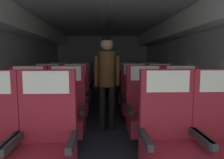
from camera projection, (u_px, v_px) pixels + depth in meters
ground at (105, 117)px, 4.12m from camera, size 3.78×7.87×0.02m
fuselage_shell at (104, 42)px, 4.20m from camera, size 3.66×7.52×2.13m
seat_a_left_aisle at (45, 146)px, 1.67m from camera, size 0.53×0.49×1.13m
seat_a_right_aisle at (223, 142)px, 1.76m from camera, size 0.53×0.49×1.13m
seat_a_right_window at (170, 143)px, 1.75m from camera, size 0.53×0.49×1.13m
seat_b_left_window at (28, 115)px, 2.60m from camera, size 0.53×0.49×1.13m
seat_b_left_aisle at (66, 114)px, 2.64m from camera, size 0.53×0.49×1.13m
seat_b_right_aisle at (182, 112)px, 2.70m from camera, size 0.53×0.49×1.13m
seat_b_right_window at (146, 113)px, 2.68m from camera, size 0.53×0.49×1.13m
seat_c_left_window at (47, 99)px, 3.55m from camera, size 0.53×0.49×1.13m
seat_c_left_aisle at (75, 99)px, 3.59m from camera, size 0.53×0.49×1.13m
seat_c_right_aisle at (160, 98)px, 3.69m from camera, size 0.53×0.49×1.13m
seat_c_right_window at (135, 98)px, 3.63m from camera, size 0.53×0.49×1.13m
seat_d_left_window at (59, 90)px, 4.52m from camera, size 0.53×0.49×1.13m
seat_d_left_aisle at (81, 90)px, 4.55m from camera, size 0.53×0.49×1.13m
seat_d_right_aisle at (149, 90)px, 4.64m from camera, size 0.53×0.49×1.13m
seat_d_right_window at (127, 90)px, 4.60m from camera, size 0.53×0.49×1.13m
seat_e_left_window at (67, 85)px, 5.48m from camera, size 0.53×0.49×1.13m
seat_e_left_aisle at (84, 85)px, 5.49m from camera, size 0.53×0.49×1.13m
seat_e_right_aisle at (140, 84)px, 5.57m from camera, size 0.53×0.49×1.13m
seat_e_right_window at (123, 84)px, 5.57m from camera, size 0.53×0.49×1.13m
flight_attendant at (107, 73)px, 3.27m from camera, size 0.43×0.28×1.59m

